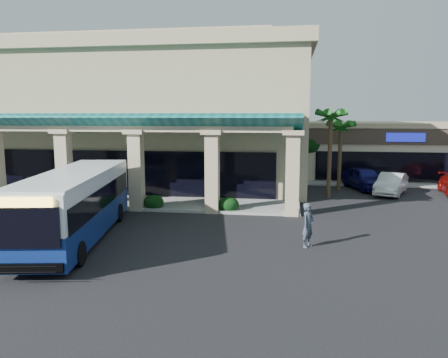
% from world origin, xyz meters
% --- Properties ---
extents(ground, '(110.00, 110.00, 0.00)m').
position_xyz_m(ground, '(0.00, 0.00, 0.00)').
color(ground, black).
extents(main_building, '(30.80, 14.80, 11.35)m').
position_xyz_m(main_building, '(-8.00, 16.00, 5.67)').
color(main_building, tan).
rests_on(main_building, ground).
extents(arcade, '(30.00, 6.20, 5.70)m').
position_xyz_m(arcade, '(-8.00, 6.80, 2.85)').
color(arcade, '#0F5D5B').
rests_on(arcade, ground).
extents(strip_mall, '(22.50, 12.50, 4.90)m').
position_xyz_m(strip_mall, '(18.00, 24.00, 2.45)').
color(strip_mall, beige).
rests_on(strip_mall, ground).
extents(palm_0, '(2.40, 2.40, 6.60)m').
position_xyz_m(palm_0, '(8.50, 11.00, 3.30)').
color(palm_0, '#175817').
rests_on(palm_0, ground).
extents(palm_1, '(2.40, 2.40, 5.80)m').
position_xyz_m(palm_1, '(9.50, 14.00, 2.90)').
color(palm_1, '#175817').
rests_on(palm_1, ground).
extents(broadleaf_tree, '(2.60, 2.60, 4.81)m').
position_xyz_m(broadleaf_tree, '(7.50, 19.00, 2.41)').
color(broadleaf_tree, black).
rests_on(broadleaf_tree, ground).
extents(transit_bus, '(4.44, 11.32, 3.08)m').
position_xyz_m(transit_bus, '(-3.60, -1.00, 1.54)').
color(transit_bus, navy).
rests_on(transit_bus, ground).
extents(pedestrian, '(0.75, 0.83, 1.90)m').
position_xyz_m(pedestrian, '(6.66, -0.66, 0.95)').
color(pedestrian, '#3B4452').
rests_on(pedestrian, ground).
extents(car_silver, '(3.33, 5.30, 1.68)m').
position_xyz_m(car_silver, '(11.47, 14.78, 0.84)').
color(car_silver, '#10105A').
rests_on(car_silver, ground).
extents(car_white, '(3.22, 4.84, 1.51)m').
position_xyz_m(car_white, '(12.98, 12.84, 0.75)').
color(car_white, white).
rests_on(car_white, ground).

